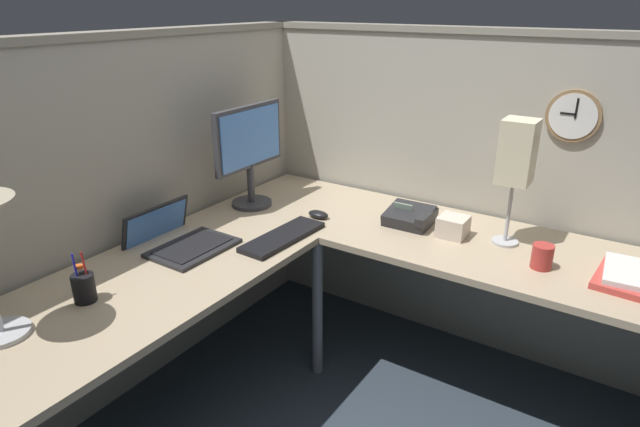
{
  "coord_description": "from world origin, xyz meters",
  "views": [
    {
      "loc": [
        -1.63,
        -1.03,
        1.7
      ],
      "look_at": [
        0.24,
        0.2,
        0.8
      ],
      "focal_mm": 30.1,
      "sensor_mm": 36.0,
      "label": 1
    }
  ],
  "objects_px": {
    "coffee_mug": "(542,257)",
    "keyboard": "(283,237)",
    "office_phone": "(411,217)",
    "book_stack": "(630,277)",
    "wall_clock": "(573,116)",
    "tissue_box": "(453,226)",
    "monitor": "(249,148)",
    "computer_mouse": "(318,214)",
    "laptop": "(177,239)",
    "desk_lamp_paper": "(517,156)",
    "pen_cup": "(84,287)"
  },
  "relations": [
    {
      "from": "pen_cup",
      "to": "desk_lamp_paper",
      "type": "height_order",
      "value": "desk_lamp_paper"
    },
    {
      "from": "laptop",
      "to": "wall_clock",
      "type": "relative_size",
      "value": 1.74
    },
    {
      "from": "laptop",
      "to": "tissue_box",
      "type": "height_order",
      "value": "laptop"
    },
    {
      "from": "laptop",
      "to": "desk_lamp_paper",
      "type": "height_order",
      "value": "desk_lamp_paper"
    },
    {
      "from": "laptop",
      "to": "tissue_box",
      "type": "bearing_deg",
      "value": -52.67
    },
    {
      "from": "coffee_mug",
      "to": "wall_clock",
      "type": "bearing_deg",
      "value": 4.94
    },
    {
      "from": "keyboard",
      "to": "computer_mouse",
      "type": "relative_size",
      "value": 4.13
    },
    {
      "from": "laptop",
      "to": "office_phone",
      "type": "relative_size",
      "value": 1.84
    },
    {
      "from": "monitor",
      "to": "keyboard",
      "type": "relative_size",
      "value": 1.16
    },
    {
      "from": "office_phone",
      "to": "coffee_mug",
      "type": "xyz_separation_m",
      "value": [
        -0.12,
        -0.6,
        0.01
      ]
    },
    {
      "from": "tissue_box",
      "to": "computer_mouse",
      "type": "bearing_deg",
      "value": 103.5
    },
    {
      "from": "monitor",
      "to": "computer_mouse",
      "type": "relative_size",
      "value": 4.81
    },
    {
      "from": "computer_mouse",
      "to": "coffee_mug",
      "type": "height_order",
      "value": "coffee_mug"
    },
    {
      "from": "office_phone",
      "to": "tissue_box",
      "type": "bearing_deg",
      "value": -94.15
    },
    {
      "from": "wall_clock",
      "to": "tissue_box",
      "type": "bearing_deg",
      "value": 133.86
    },
    {
      "from": "monitor",
      "to": "desk_lamp_paper",
      "type": "height_order",
      "value": "desk_lamp_paper"
    },
    {
      "from": "wall_clock",
      "to": "laptop",
      "type": "bearing_deg",
      "value": 129.24
    },
    {
      "from": "keyboard",
      "to": "wall_clock",
      "type": "bearing_deg",
      "value": -48.37
    },
    {
      "from": "computer_mouse",
      "to": "monitor",
      "type": "bearing_deg",
      "value": 96.41
    },
    {
      "from": "book_stack",
      "to": "desk_lamp_paper",
      "type": "relative_size",
      "value": 0.56
    },
    {
      "from": "book_stack",
      "to": "wall_clock",
      "type": "height_order",
      "value": "wall_clock"
    },
    {
      "from": "keyboard",
      "to": "tissue_box",
      "type": "xyz_separation_m",
      "value": [
        0.43,
        -0.6,
        0.03
      ]
    },
    {
      "from": "computer_mouse",
      "to": "tissue_box",
      "type": "distance_m",
      "value": 0.62
    },
    {
      "from": "laptop",
      "to": "wall_clock",
      "type": "distance_m",
      "value": 1.75
    },
    {
      "from": "computer_mouse",
      "to": "tissue_box",
      "type": "bearing_deg",
      "value": -76.5
    },
    {
      "from": "keyboard",
      "to": "coffee_mug",
      "type": "bearing_deg",
      "value": -68.85
    },
    {
      "from": "coffee_mug",
      "to": "tissue_box",
      "type": "bearing_deg",
      "value": 75.62
    },
    {
      "from": "monitor",
      "to": "coffee_mug",
      "type": "relative_size",
      "value": 5.21
    },
    {
      "from": "office_phone",
      "to": "coffee_mug",
      "type": "height_order",
      "value": "office_phone"
    },
    {
      "from": "pen_cup",
      "to": "desk_lamp_paper",
      "type": "xyz_separation_m",
      "value": [
        1.27,
        -1.07,
        0.33
      ]
    },
    {
      "from": "keyboard",
      "to": "computer_mouse",
      "type": "distance_m",
      "value": 0.29
    },
    {
      "from": "book_stack",
      "to": "wall_clock",
      "type": "relative_size",
      "value": 1.36
    },
    {
      "from": "book_stack",
      "to": "desk_lamp_paper",
      "type": "distance_m",
      "value": 0.61
    },
    {
      "from": "book_stack",
      "to": "coffee_mug",
      "type": "xyz_separation_m",
      "value": [
        -0.06,
        0.3,
        0.03
      ]
    },
    {
      "from": "computer_mouse",
      "to": "office_phone",
      "type": "bearing_deg",
      "value": -68.15
    },
    {
      "from": "wall_clock",
      "to": "coffee_mug",
      "type": "bearing_deg",
      "value": -175.06
    },
    {
      "from": "pen_cup",
      "to": "coffee_mug",
      "type": "distance_m",
      "value": 1.68
    },
    {
      "from": "computer_mouse",
      "to": "desk_lamp_paper",
      "type": "bearing_deg",
      "value": -76.36
    },
    {
      "from": "desk_lamp_paper",
      "to": "wall_clock",
      "type": "xyz_separation_m",
      "value": [
        0.29,
        -0.14,
        0.13
      ]
    },
    {
      "from": "coffee_mug",
      "to": "keyboard",
      "type": "bearing_deg",
      "value": 108.56
    },
    {
      "from": "pen_cup",
      "to": "tissue_box",
      "type": "distance_m",
      "value": 1.49
    },
    {
      "from": "keyboard",
      "to": "wall_clock",
      "type": "relative_size",
      "value": 1.95
    },
    {
      "from": "laptop",
      "to": "book_stack",
      "type": "bearing_deg",
      "value": -67.32
    },
    {
      "from": "desk_lamp_paper",
      "to": "keyboard",
      "type": "bearing_deg",
      "value": 120.91
    },
    {
      "from": "keyboard",
      "to": "office_phone",
      "type": "distance_m",
      "value": 0.6
    },
    {
      "from": "monitor",
      "to": "coffee_mug",
      "type": "xyz_separation_m",
      "value": [
        0.09,
        -1.37,
        -0.25
      ]
    },
    {
      "from": "laptop",
      "to": "tissue_box",
      "type": "relative_size",
      "value": 3.19
    },
    {
      "from": "monitor",
      "to": "computer_mouse",
      "type": "height_order",
      "value": "monitor"
    },
    {
      "from": "book_stack",
      "to": "tissue_box",
      "type": "xyz_separation_m",
      "value": [
        0.04,
        0.69,
        0.02
      ]
    },
    {
      "from": "office_phone",
      "to": "coffee_mug",
      "type": "distance_m",
      "value": 0.61
    }
  ]
}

